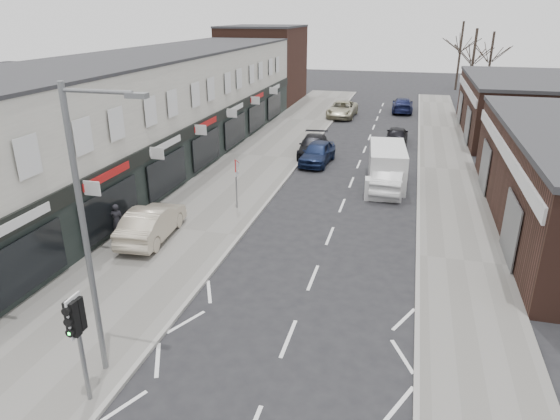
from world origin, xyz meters
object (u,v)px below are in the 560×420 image
Objects in this scene: parked_car_left_a at (317,153)px; parked_car_right_a at (389,177)px; parked_car_right_b at (397,135)px; parked_car_left_c at (342,109)px; traffic_light at (77,325)px; street_lamp at (89,223)px; white_van at (387,167)px; warning_sign at (237,169)px; parked_car_right_c at (403,105)px; pedestrian at (117,220)px; parked_car_left_b at (313,146)px; sedan_on_pavement at (152,222)px.

parked_car_left_a is 0.92× the size of parked_car_right_a.
parked_car_left_c is at bearing -58.64° from parked_car_right_b.
street_lamp is at bearing 95.88° from traffic_light.
parked_car_left_a is at bearing -86.30° from parked_car_left_c.
white_van is at bearing -30.46° from parked_car_left_a.
warning_sign is at bearing -99.84° from parked_car_left_a.
parked_car_left_a is (2.41, 9.44, -1.45)m from warning_sign.
parked_car_right_c is at bearing 38.04° from parked_car_left_c.
warning_sign is 0.54× the size of parked_car_right_c.
white_van is 1.46× the size of parked_car_right_b.
pedestrian reaches higher than parked_car_left_b.
street_lamp is at bearing 105.56° from sedan_on_pavement.
warning_sign reaches higher than parked_car_right_b.
street_lamp reaches higher than parked_car_left_b.
warning_sign is at bearing -123.57° from sedan_on_pavement.
parked_car_left_b is at bearing 87.33° from street_lamp.
parked_car_right_c is at bearing -86.58° from parked_car_right_a.
sedan_on_pavement is (-3.21, 9.54, -1.55)m from traffic_light.
sedan_on_pavement is 35.86m from parked_car_right_c.
parked_car_left_b is 0.89× the size of parked_car_left_c.
parked_car_left_a is at bearing -37.60° from parked_car_right_a.
white_van is at bearing 89.55° from parked_car_right_b.
traffic_light is 31.20m from parked_car_right_b.
parked_car_left_c is (1.76, 25.86, -1.45)m from warning_sign.
traffic_light is 25.42m from parked_car_left_b.
street_lamp is at bearing -97.87° from parked_car_left_b.
parked_car_left_a reaches higher than parked_car_right_b.
parked_car_left_b is (5.80, 16.05, -0.20)m from pedestrian.
parked_car_left_a is at bearing -76.22° from parked_car_left_b.
street_lamp is 22.65m from parked_car_left_a.
warning_sign is 0.59× the size of sedan_on_pavement.
white_van is 1.08m from parked_car_right_a.
pedestrian is 31.14m from parked_car_left_c.
parked_car_right_c is (6.73, 42.82, -3.89)m from street_lamp.
street_lamp is 38.87m from parked_car_left_c.
sedan_on_pavement is 16.35m from parked_car_left_b.
white_van is at bearing 88.19° from parked_car_right_c.
parked_car_left_a is (1.77, 22.24, -3.87)m from street_lamp.
sedan_on_pavement is 0.95× the size of parked_car_right_a.
parked_car_left_c is at bearing 86.11° from warning_sign.
parked_car_right_a is at bearing -36.47° from parked_car_left_a.
parked_car_left_c reaches higher than parked_car_right_b.
warning_sign is 0.50× the size of parked_car_left_c.
pedestrian is 0.36× the size of parked_car_left_a.
parked_car_right_b is (7.36, 16.43, -1.51)m from warning_sign.
street_lamp is 1.66× the size of parked_car_left_b.
parked_car_left_b is at bearing 113.42° from parked_car_left_a.
parked_car_right_b is (4.95, 6.99, -0.06)m from parked_car_left_a.
parked_car_right_b is at bearing 65.87° from warning_sign.
parked_car_right_c is at bearing 76.23° from warning_sign.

